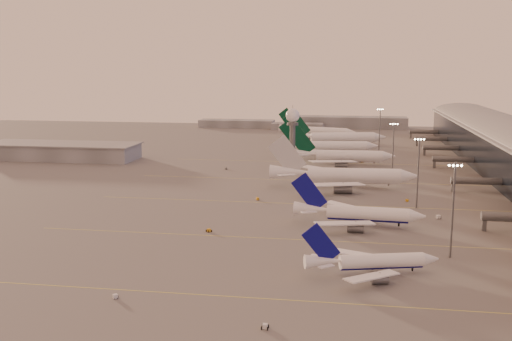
# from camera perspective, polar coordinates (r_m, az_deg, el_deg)

# --- Properties ---
(ground) EXTENTS (700.00, 700.00, 0.00)m
(ground) POSITION_cam_1_polar(r_m,az_deg,el_deg) (164.87, -2.51, -7.28)
(ground) COLOR #605E5E
(ground) RESTS_ON ground
(taxiway_markings) EXTENTS (180.00, 185.25, 0.02)m
(taxiway_markings) POSITION_cam_1_polar(r_m,az_deg,el_deg) (215.79, 8.37, -3.24)
(taxiway_markings) COLOR #DCD54D
(taxiway_markings) RESTS_ON ground
(hangar) EXTENTS (82.00, 27.00, 8.50)m
(hangar) POSITION_cam_1_polar(r_m,az_deg,el_deg) (334.17, -18.02, 1.78)
(hangar) COLOR slate
(hangar) RESTS_ON ground
(radar_tower) EXTENTS (6.40, 6.40, 31.10)m
(radar_tower) POSITION_cam_1_polar(r_m,az_deg,el_deg) (276.95, 3.50, 4.13)
(radar_tower) COLOR #53555A
(radar_tower) RESTS_ON ground
(mast_a) EXTENTS (3.60, 0.56, 25.00)m
(mast_a) POSITION_cam_1_polar(r_m,az_deg,el_deg) (160.23, 18.25, -3.21)
(mast_a) COLOR #53555A
(mast_a) RESTS_ON ground
(mast_b) EXTENTS (3.60, 0.56, 25.00)m
(mast_b) POSITION_cam_1_polar(r_m,az_deg,el_deg) (213.35, 15.19, 0.12)
(mast_b) COLOR #53555A
(mast_b) RESTS_ON ground
(mast_c) EXTENTS (3.60, 0.56, 25.00)m
(mast_c) POSITION_cam_1_polar(r_m,az_deg,el_deg) (267.12, 12.93, 2.13)
(mast_c) COLOR #53555A
(mast_c) RESTS_ON ground
(mast_d) EXTENTS (3.60, 0.56, 25.00)m
(mast_d) POSITION_cam_1_polar(r_m,az_deg,el_deg) (356.29, 11.70, 4.06)
(mast_d) COLOR #53555A
(mast_d) RESTS_ON ground
(distant_horizon) EXTENTS (165.00, 37.50, 9.00)m
(distant_horizon) POSITION_cam_1_polar(r_m,az_deg,el_deg) (482.35, 5.63, 4.52)
(distant_horizon) COLOR slate
(distant_horizon) RESTS_ON ground
(narrowbody_near) EXTENTS (32.69, 25.74, 13.06)m
(narrowbody_near) POSITION_cam_1_polar(r_m,az_deg,el_deg) (145.67, 10.99, -8.71)
(narrowbody_near) COLOR white
(narrowbody_near) RESTS_ON ground
(narrowbody_mid) EXTENTS (41.28, 32.88, 16.12)m
(narrowbody_mid) POSITION_cam_1_polar(r_m,az_deg,el_deg) (187.78, 9.71, -4.24)
(narrowbody_mid) COLOR white
(narrowbody_mid) RESTS_ON ground
(widebody_white) EXTENTS (60.84, 48.67, 21.39)m
(widebody_white) POSITION_cam_1_polar(r_m,az_deg,el_deg) (245.38, 8.37, -0.77)
(widebody_white) COLOR white
(widebody_white) RESTS_ON ground
(greentail_a) EXTENTS (53.88, 43.46, 19.56)m
(greentail_a) POSITION_cam_1_polar(r_m,az_deg,el_deg) (301.94, 8.19, 1.18)
(greentail_a) COLOR white
(greentail_a) RESTS_ON ground
(greentail_b) EXTENTS (55.23, 44.30, 20.14)m
(greentail_b) POSITION_cam_1_polar(r_m,az_deg,el_deg) (335.79, 7.02, 2.10)
(greentail_b) COLOR white
(greentail_b) RESTS_ON ground
(greentail_c) EXTENTS (62.92, 50.35, 23.08)m
(greentail_c) POSITION_cam_1_polar(r_m,az_deg,el_deg) (370.85, 7.60, 2.90)
(greentail_c) COLOR white
(greentail_c) RESTS_ON ground
(greentail_d) EXTENTS (54.75, 43.62, 20.37)m
(greentail_d) POSITION_cam_1_polar(r_m,az_deg,el_deg) (412.93, 5.85, 3.58)
(greentail_d) COLOR white
(greentail_d) RESTS_ON ground
(gsv_truck_a) EXTENTS (4.83, 4.54, 1.98)m
(gsv_truck_a) POSITION_cam_1_polar(r_m,az_deg,el_deg) (133.06, -13.10, -11.36)
(gsv_truck_a) COLOR silver
(gsv_truck_a) RESTS_ON ground
(gsv_tug_near) EXTENTS (1.99, 3.22, 0.90)m
(gsv_tug_near) POSITION_cam_1_polar(r_m,az_deg,el_deg) (116.10, 0.87, -14.64)
(gsv_tug_near) COLOR silver
(gsv_tug_near) RESTS_ON ground
(gsv_tug_mid) EXTENTS (3.63, 3.54, 0.91)m
(gsv_tug_mid) POSITION_cam_1_polar(r_m,az_deg,el_deg) (179.49, -4.50, -5.71)
(gsv_tug_mid) COLOR gold
(gsv_tug_mid) RESTS_ON ground
(gsv_truck_b) EXTENTS (6.64, 4.26, 2.52)m
(gsv_truck_b) POSITION_cam_1_polar(r_m,az_deg,el_deg) (202.72, 17.11, -4.07)
(gsv_truck_b) COLOR silver
(gsv_truck_b) RESTS_ON ground
(gsv_truck_c) EXTENTS (5.44, 3.59, 2.07)m
(gsv_truck_c) POSITION_cam_1_polar(r_m,az_deg,el_deg) (220.52, 0.24, -2.57)
(gsv_truck_c) COLOR gold
(gsv_truck_c) RESTS_ON ground
(gsv_catering_b) EXTENTS (4.66, 3.16, 3.51)m
(gsv_catering_b) POSITION_cam_1_polar(r_m,az_deg,el_deg) (224.99, 14.25, -2.45)
(gsv_catering_b) COLOR gold
(gsv_catering_b) RESTS_ON ground
(gsv_truck_d) EXTENTS (3.61, 5.21, 1.99)m
(gsv_truck_d) POSITION_cam_1_polar(r_m,az_deg,el_deg) (286.56, -2.89, 0.31)
(gsv_truck_d) COLOR #505355
(gsv_truck_d) RESTS_ON ground
(gsv_tug_hangar) EXTENTS (4.48, 3.61, 1.11)m
(gsv_tug_hangar) POSITION_cam_1_polar(r_m,az_deg,el_deg) (311.81, 10.02, 0.87)
(gsv_tug_hangar) COLOR gold
(gsv_tug_hangar) RESTS_ON ground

